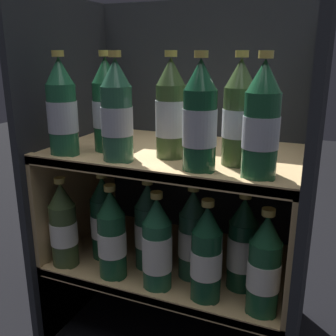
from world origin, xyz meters
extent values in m
cube|color=#23262B|center=(0.00, 0.40, 0.46)|extent=(0.67, 0.02, 0.91)
cube|color=#23262B|center=(-0.33, 0.19, 0.46)|extent=(0.02, 0.43, 0.91)
cube|color=#23262B|center=(0.33, 0.19, 0.46)|extent=(0.02, 0.43, 0.91)
cube|color=tan|center=(0.00, 0.19, 0.22)|extent=(0.63, 0.39, 0.02)
cube|color=tan|center=(0.00, 0.01, 0.22)|extent=(0.63, 0.02, 0.03)
cube|color=tan|center=(-0.31, 0.19, 0.11)|extent=(0.01, 0.39, 0.21)
cube|color=tan|center=(0.31, 0.19, 0.11)|extent=(0.01, 0.39, 0.21)
cube|color=tan|center=(0.00, 0.19, 0.53)|extent=(0.63, 0.39, 0.02)
cube|color=tan|center=(0.00, 0.01, 0.53)|extent=(0.63, 0.02, 0.03)
cube|color=tan|center=(-0.31, 0.19, 0.26)|extent=(0.01, 0.39, 0.52)
cube|color=tan|center=(0.31, 0.19, 0.26)|extent=(0.01, 0.39, 0.52)
cylinder|color=#1E5638|center=(-0.23, 0.05, 0.62)|extent=(0.07, 0.07, 0.17)
cylinder|color=#ADB2C1|center=(-0.23, 0.05, 0.63)|extent=(0.07, 0.07, 0.07)
cone|color=#1E5638|center=(-0.23, 0.05, 0.73)|extent=(0.07, 0.07, 0.06)
cylinder|color=gold|center=(-0.23, 0.05, 0.77)|extent=(0.03, 0.03, 0.01)
cylinder|color=#285B42|center=(-0.09, 0.05, 0.62)|extent=(0.07, 0.07, 0.17)
cylinder|color=#ADB2C1|center=(-0.09, 0.05, 0.63)|extent=(0.07, 0.07, 0.06)
cone|color=#285B42|center=(-0.09, 0.05, 0.73)|extent=(0.07, 0.07, 0.06)
cylinder|color=gold|center=(-0.09, 0.05, 0.77)|extent=(0.03, 0.03, 0.01)
cylinder|color=#144228|center=(0.11, 0.05, 0.62)|extent=(0.07, 0.07, 0.17)
cylinder|color=#ADB2C1|center=(0.11, 0.05, 0.63)|extent=(0.07, 0.07, 0.08)
cone|color=#144228|center=(0.11, 0.05, 0.73)|extent=(0.07, 0.07, 0.06)
cylinder|color=gold|center=(0.11, 0.05, 0.77)|extent=(0.03, 0.03, 0.01)
cylinder|color=#194C2D|center=(0.23, 0.05, 0.62)|extent=(0.07, 0.07, 0.17)
cylinder|color=#ADB2C1|center=(0.23, 0.05, 0.63)|extent=(0.07, 0.07, 0.06)
cone|color=#194C2D|center=(0.23, 0.05, 0.73)|extent=(0.07, 0.07, 0.06)
cylinder|color=gold|center=(0.23, 0.05, 0.77)|extent=(0.03, 0.03, 0.01)
cylinder|color=#194C2D|center=(-0.16, 0.13, 0.62)|extent=(0.07, 0.07, 0.17)
cylinder|color=#ADB2C1|center=(-0.16, 0.13, 0.63)|extent=(0.07, 0.07, 0.06)
cone|color=#194C2D|center=(-0.16, 0.13, 0.73)|extent=(0.07, 0.07, 0.06)
cylinder|color=gold|center=(-0.16, 0.13, 0.77)|extent=(0.03, 0.03, 0.01)
cylinder|color=#384C28|center=(0.01, 0.13, 0.62)|extent=(0.07, 0.07, 0.17)
cylinder|color=#ADB2C1|center=(0.01, 0.13, 0.63)|extent=(0.07, 0.07, 0.08)
cone|color=#384C28|center=(0.01, 0.13, 0.73)|extent=(0.07, 0.07, 0.06)
cylinder|color=gold|center=(0.01, 0.13, 0.77)|extent=(0.03, 0.03, 0.01)
cylinder|color=#384C28|center=(0.17, 0.13, 0.62)|extent=(0.07, 0.07, 0.17)
cylinder|color=#ADB2C1|center=(0.17, 0.13, 0.63)|extent=(0.07, 0.07, 0.06)
cone|color=#384C28|center=(0.17, 0.13, 0.73)|extent=(0.07, 0.07, 0.06)
cylinder|color=gold|center=(0.17, 0.13, 0.77)|extent=(0.03, 0.03, 0.01)
cylinder|color=#384C28|center=(-0.26, 0.05, 0.31)|extent=(0.07, 0.07, 0.17)
cylinder|color=silver|center=(-0.26, 0.05, 0.32)|extent=(0.07, 0.07, 0.06)
cone|color=#384C28|center=(-0.26, 0.05, 0.43)|extent=(0.07, 0.07, 0.06)
cylinder|color=gold|center=(-0.26, 0.05, 0.47)|extent=(0.03, 0.03, 0.01)
cylinder|color=#194C2D|center=(-0.11, 0.05, 0.31)|extent=(0.07, 0.07, 0.17)
cylinder|color=silver|center=(-0.11, 0.05, 0.32)|extent=(0.07, 0.07, 0.06)
cone|color=#194C2D|center=(-0.11, 0.05, 0.43)|extent=(0.07, 0.07, 0.06)
cylinder|color=gold|center=(-0.11, 0.05, 0.47)|extent=(0.03, 0.03, 0.01)
cylinder|color=#1E5638|center=(0.01, 0.05, 0.31)|extent=(0.07, 0.07, 0.17)
cylinder|color=silver|center=(0.01, 0.05, 0.32)|extent=(0.07, 0.07, 0.09)
cone|color=#1E5638|center=(0.01, 0.05, 0.43)|extent=(0.07, 0.07, 0.06)
cylinder|color=gold|center=(0.01, 0.05, 0.47)|extent=(0.03, 0.03, 0.01)
cylinder|color=#144228|center=(0.13, 0.05, 0.31)|extent=(0.07, 0.07, 0.17)
cylinder|color=silver|center=(0.13, 0.05, 0.32)|extent=(0.07, 0.07, 0.06)
cone|color=#144228|center=(0.13, 0.05, 0.43)|extent=(0.07, 0.07, 0.06)
cylinder|color=gold|center=(0.13, 0.05, 0.47)|extent=(0.03, 0.03, 0.01)
cylinder|color=#194C2D|center=(0.26, 0.05, 0.31)|extent=(0.07, 0.07, 0.17)
cylinder|color=silver|center=(0.26, 0.05, 0.32)|extent=(0.07, 0.07, 0.06)
cone|color=#194C2D|center=(0.26, 0.05, 0.43)|extent=(0.07, 0.07, 0.06)
cylinder|color=gold|center=(0.26, 0.05, 0.47)|extent=(0.03, 0.03, 0.01)
cylinder|color=#144228|center=(-0.19, 0.13, 0.31)|extent=(0.07, 0.07, 0.17)
cylinder|color=silver|center=(-0.19, 0.13, 0.32)|extent=(0.07, 0.07, 0.06)
cone|color=#144228|center=(-0.19, 0.13, 0.43)|extent=(0.07, 0.07, 0.06)
cylinder|color=gold|center=(-0.19, 0.13, 0.47)|extent=(0.03, 0.03, 0.01)
cylinder|color=#285B42|center=(-0.05, 0.13, 0.31)|extent=(0.07, 0.07, 0.17)
cylinder|color=silver|center=(-0.05, 0.13, 0.32)|extent=(0.07, 0.07, 0.06)
cone|color=#285B42|center=(-0.05, 0.13, 0.43)|extent=(0.07, 0.07, 0.06)
cylinder|color=gold|center=(-0.05, 0.13, 0.47)|extent=(0.03, 0.03, 0.01)
cylinder|color=#285B42|center=(0.07, 0.13, 0.31)|extent=(0.07, 0.07, 0.17)
cylinder|color=silver|center=(0.07, 0.13, 0.32)|extent=(0.07, 0.07, 0.07)
cone|color=#285B42|center=(0.07, 0.13, 0.43)|extent=(0.07, 0.07, 0.06)
cylinder|color=gold|center=(0.07, 0.13, 0.47)|extent=(0.03, 0.03, 0.01)
cylinder|color=#144228|center=(0.19, 0.13, 0.31)|extent=(0.07, 0.07, 0.17)
cylinder|color=silver|center=(0.19, 0.13, 0.32)|extent=(0.07, 0.07, 0.08)
cone|color=#144228|center=(0.19, 0.13, 0.43)|extent=(0.07, 0.07, 0.06)
cylinder|color=gold|center=(0.19, 0.13, 0.47)|extent=(0.03, 0.03, 0.01)
camera|label=1|loc=(0.35, -0.70, 0.78)|focal=42.00mm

